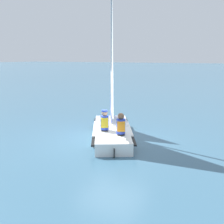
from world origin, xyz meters
TOP-DOWN VIEW (x-y plane):
  - ground_plane at (0.00, 0.00)m, footprint 260.00×260.00m
  - sailboat_main at (-0.01, -0.01)m, footprint 4.09×3.24m
  - sailor_helm at (-0.49, 0.03)m, footprint 0.43×0.41m
  - sailor_crew at (-0.68, -0.73)m, footprint 0.43×0.41m

SIDE VIEW (x-z plane):
  - ground_plane at x=0.00m, z-range 0.00..0.00m
  - sailor_crew at x=-0.68m, z-range 0.04..1.20m
  - sailor_helm at x=-0.49m, z-range 0.05..1.21m
  - sailboat_main at x=-0.01m, z-range -1.99..3.47m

